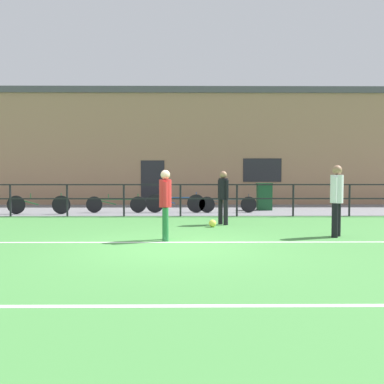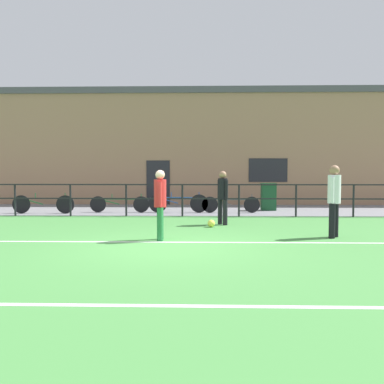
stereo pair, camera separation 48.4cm
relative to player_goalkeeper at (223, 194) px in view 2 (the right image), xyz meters
name	(u,v)px [view 2 (the right image)]	position (x,y,z in m)	size (l,w,h in m)	color
ground	(168,248)	(-1.32, -3.73, -0.93)	(60.00, 44.00, 0.04)	#478C42
field_line_touchline	(170,242)	(-1.32, -3.15, -0.91)	(36.00, 0.11, 0.00)	white
field_line_hash	(140,306)	(-1.32, -7.68, -0.91)	(36.00, 0.11, 0.00)	white
pavement_strip	(185,210)	(-1.32, 4.77, -0.90)	(48.00, 5.00, 0.02)	slate
perimeter_fence	(182,195)	(-1.32, 2.27, -0.17)	(36.07, 0.07, 1.15)	black
clubhouse_facade	(189,147)	(-1.32, 8.47, 1.87)	(28.00, 2.56, 5.55)	#A37A5B
player_goalkeeper	(223,194)	(0.00, 0.00, 0.00)	(0.30, 0.37, 1.61)	black
player_striker	(334,197)	(2.58, -2.38, 0.08)	(0.31, 0.42, 1.75)	black
player_winger	(160,200)	(-1.58, -2.87, 0.02)	(0.29, 0.45, 1.64)	#237038
soccer_ball_match	(211,223)	(-0.35, -0.56, -0.81)	(0.21, 0.21, 0.21)	#E5E04C
bicycle_parked_0	(231,204)	(0.46, 3.47, -0.57)	(2.21, 0.04, 0.71)	black
bicycle_parked_2	(43,204)	(-6.59, 2.98, -0.54)	(2.35, 0.04, 0.77)	black
bicycle_parked_3	(119,204)	(-3.81, 3.47, -0.57)	(2.29, 0.04, 0.72)	black
bicycle_parked_4	(178,203)	(-1.54, 3.47, -0.53)	(2.27, 0.04, 0.78)	black
trash_bin_0	(268,197)	(2.05, 4.51, -0.34)	(0.61, 0.52, 1.09)	#194C28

